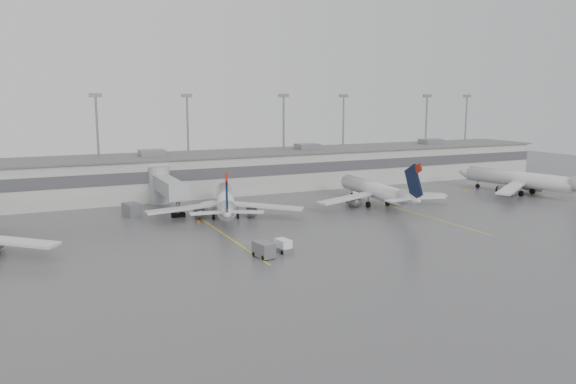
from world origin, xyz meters
name	(u,v)px	position (x,y,z in m)	size (l,w,h in m)	color
ground	(411,257)	(0.00, 0.00, 0.00)	(260.00, 260.00, 0.00)	#515153
terminal	(246,170)	(-0.01, 57.98, 4.17)	(152.00, 17.00, 9.45)	#ABABA6
light_masts	(236,133)	(0.00, 63.75, 12.03)	(142.40, 8.00, 20.60)	gray
jet_bridge_right	(164,186)	(-20.50, 45.72, 3.87)	(4.00, 17.20, 7.00)	#95989A
stand_markings	(320,220)	(0.00, 24.00, 0.01)	(105.25, 40.00, 0.01)	yellow
jet_mid_left	(225,201)	(-13.60, 31.71, 2.90)	(24.52, 27.92, 9.33)	silver
jet_mid_right	(377,190)	(14.98, 29.81, 2.94)	(26.03, 29.27, 9.47)	silver
jet_far_right	(525,179)	(49.37, 27.13, 3.20)	(27.74, 31.43, 10.30)	silver
baggage_tug	(283,247)	(-13.66, 8.71, 0.66)	(2.10, 2.87, 1.69)	white
baggage_cart	(264,250)	(-16.86, 7.51, 1.01)	(2.22, 3.28, 1.95)	slate
gse_uld_b	(210,207)	(-14.63, 37.03, 0.95)	(2.68, 1.79, 1.90)	white
gse_uld_c	(356,189)	(19.06, 43.63, 0.77)	(2.18, 1.46, 1.55)	white
gse_loader	(132,210)	(-27.44, 39.67, 1.11)	(2.23, 3.56, 2.23)	slate
cone_b	(199,221)	(-18.80, 29.80, 0.33)	(0.42, 0.42, 0.66)	orange
cone_c	(386,199)	(19.31, 33.01, 0.40)	(0.50, 0.50, 0.80)	orange
cone_d	(465,190)	(41.65, 35.91, 0.33)	(0.41, 0.41, 0.66)	orange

